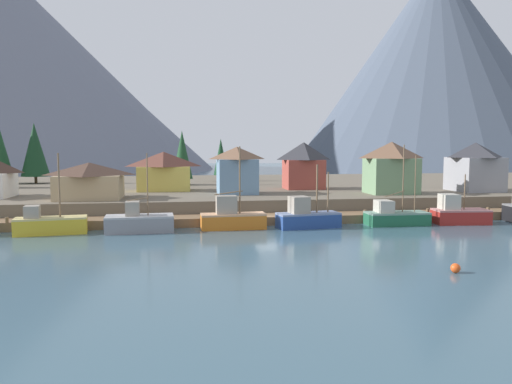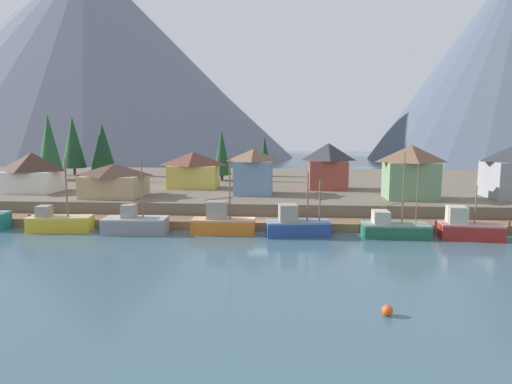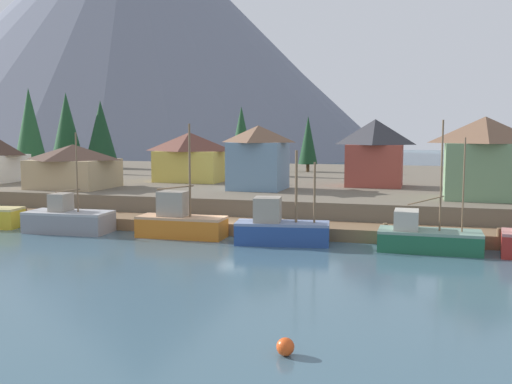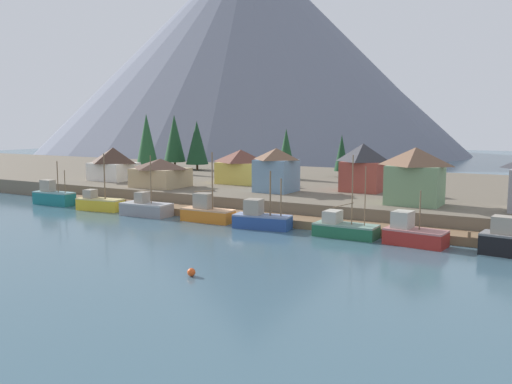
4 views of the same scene
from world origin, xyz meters
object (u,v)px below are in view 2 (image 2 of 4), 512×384
object	(u,v)px
house_red	(328,166)
conifer_mid_left	(264,154)
conifer_mid_right	(103,146)
conifer_back_left	(222,153)
house_blue	(254,171)
house_green	(411,171)
house_white	(33,172)
fishing_boat_grey	(135,224)
fishing_boat_orange	(222,223)
conifer_near_left	(49,143)
fishing_boat_red	(468,228)
conifer_near_right	(73,142)
house_tan	(114,180)
channel_buoy	(387,310)
fishing_boat_yellow	(59,222)
fishing_boat_green	(393,228)
house_grey	(512,171)
house_yellow	(193,170)
fishing_boat_blue	(296,225)

from	to	relation	value
house_red	conifer_mid_left	distance (m)	22.97
conifer_mid_right	conifer_back_left	size ratio (longest dim) A/B	1.16
house_blue	conifer_back_left	world-z (taller)	conifer_back_left
house_green	house_white	distance (m)	55.06
fishing_boat_grey	house_red	xyz separation A→B (m)	(23.61, 21.87, 5.17)
fishing_boat_orange	conifer_back_left	distance (m)	33.56
conifer_near_left	house_red	bearing A→B (deg)	-10.80
fishing_boat_red	conifer_near_right	distance (m)	76.74
house_white	conifer_near_left	distance (m)	17.91
house_red	conifer_mid_left	world-z (taller)	conifer_mid_left
house_blue	conifer_near_left	distance (m)	43.21
fishing_boat_orange	house_tan	xyz separation A→B (m)	(-16.89, 10.95, 3.64)
conifer_near_right	channel_buoy	world-z (taller)	conifer_near_right
fishing_boat_yellow	house_tan	size ratio (longest dim) A/B	1.03
house_blue	house_white	xyz separation A→B (m)	(-33.52, 0.05, -0.31)
fishing_boat_orange	fishing_boat_green	xyz separation A→B (m)	(19.02, -0.18, -0.22)
fishing_boat_yellow	house_tan	distance (m)	12.13
conifer_near_left	channel_buoy	bearing A→B (deg)	-45.91
fishing_boat_green	conifer_mid_right	world-z (taller)	conifer_mid_right
house_blue	channel_buoy	size ratio (longest dim) A/B	9.40
house_grey	house_yellow	xyz separation A→B (m)	(-45.73, 7.49, -0.69)
fishing_boat_green	house_white	world-z (taller)	fishing_boat_green
conifer_mid_right	house_yellow	bearing A→B (deg)	-39.48
house_yellow	conifer_mid_right	xyz separation A→B (m)	(-23.22, 19.13, 3.07)
fishing_boat_grey	house_blue	world-z (taller)	house_blue
conifer_mid_right	fishing_boat_green	bearing A→B (deg)	-38.95
house_yellow	conifer_near_right	world-z (taller)	conifer_near_right
conifer_mid_left	conifer_mid_right	bearing A→B (deg)	-178.20
house_red	house_green	distance (m)	14.00
fishing_boat_green	conifer_near_right	xyz separation A→B (m)	(-56.56, 40.71, 8.40)
fishing_boat_grey	channel_buoy	world-z (taller)	fishing_boat_grey
house_green	conifer_back_left	size ratio (longest dim) A/B	0.78
conifer_mid_right	fishing_boat_blue	bearing A→B (deg)	-45.95
house_tan	conifer_mid_right	size ratio (longest dim) A/B	0.76
fishing_boat_green	house_tan	bearing A→B (deg)	162.59
fishing_boat_yellow	fishing_boat_red	xyz separation A→B (m)	(45.96, -0.09, 0.15)
house_red	house_tan	xyz separation A→B (m)	(-30.48, -10.45, -1.37)
fishing_boat_blue	conifer_mid_right	xyz separation A→B (m)	(-39.52, 40.85, 7.34)
conifer_mid_right	conifer_back_left	xyz separation A→B (m)	(26.09, -7.83, -0.87)
fishing_boat_red	channel_buoy	bearing A→B (deg)	-115.37
conifer_near_right	channel_buoy	bearing A→B (deg)	-50.52
house_tan	house_white	world-z (taller)	house_white
fishing_boat_yellow	fishing_boat_green	size ratio (longest dim) A/B	0.91
conifer_back_left	conifer_near_right	bearing A→B (deg)	166.19
fishing_boat_blue	fishing_boat_orange	bearing A→B (deg)	168.45
fishing_boat_yellow	conifer_near_left	world-z (taller)	conifer_near_left
fishing_boat_blue	house_tan	bearing A→B (deg)	147.41
fishing_boat_yellow	house_blue	xyz separation A→B (m)	(21.47, 15.17, 4.80)
house_red	channel_buoy	xyz separation A→B (m)	(0.21, -43.21, -5.87)
fishing_boat_blue	conifer_near_right	size ratio (longest dim) A/B	0.60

